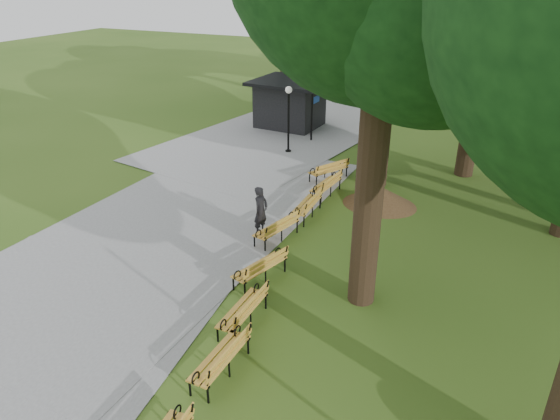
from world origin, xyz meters
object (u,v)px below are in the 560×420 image
at_px(bench_4, 276,228).
at_px(bench_5, 307,205).
at_px(kiosk, 290,103).
at_px(bench_3, 260,267).
at_px(lamp_post, 289,106).
at_px(bench_2, 243,310).
at_px(bench_6, 326,185).
at_px(dirt_mound, 380,196).
at_px(bench_1, 220,358).
at_px(bench_7, 328,170).
at_px(person, 261,211).

xyz_separation_m(bench_4, bench_5, (0.23, 2.03, 0.00)).
xyz_separation_m(kiosk, bench_3, (5.40, -14.46, -0.85)).
bearing_deg(lamp_post, bench_5, -60.92).
relative_size(bench_2, bench_3, 1.00).
bearing_deg(lamp_post, bench_2, -71.17).
bearing_deg(bench_6, dirt_mound, 96.64).
bearing_deg(lamp_post, kiosk, 112.68).
relative_size(bench_3, bench_5, 1.00).
relative_size(bench_1, bench_6, 1.00).
bearing_deg(bench_4, dirt_mound, 164.27).
xyz_separation_m(bench_1, bench_3, (-0.87, 3.63, 0.00)).
height_order(kiosk, bench_2, kiosk).
relative_size(dirt_mound, bench_7, 1.21).
height_order(bench_1, bench_6, same).
bearing_deg(bench_1, bench_3, -164.74).
xyz_separation_m(kiosk, bench_7, (4.60, -6.54, -0.85)).
bearing_deg(bench_1, bench_7, -169.94).
relative_size(dirt_mound, bench_4, 1.21).
height_order(person, bench_6, person).
relative_size(bench_6, bench_7, 1.00).
height_order(kiosk, bench_3, kiosk).
distance_m(bench_1, bench_4, 6.15).
xyz_separation_m(lamp_post, bench_4, (3.14, -8.09, -1.81)).
distance_m(lamp_post, bench_5, 7.17).
bearing_deg(bench_7, bench_5, 36.44).
bearing_deg(person, lamp_post, 24.56).
xyz_separation_m(kiosk, bench_6, (5.04, -8.07, -0.85)).
bearing_deg(bench_2, bench_4, -165.16).
distance_m(lamp_post, dirt_mound, 7.07).
distance_m(kiosk, bench_3, 15.46).
bearing_deg(dirt_mound, bench_5, -136.32).
distance_m(kiosk, bench_4, 13.07).
height_order(person, bench_2, person).
bearing_deg(lamp_post, person, -72.44).
relative_size(kiosk, bench_2, 2.17).
distance_m(person, bench_5, 2.09).
bearing_deg(bench_3, dirt_mound, -178.65).
distance_m(bench_2, bench_5, 6.36).
bearing_deg(bench_2, kiosk, -159.50).
relative_size(person, lamp_post, 0.54).
height_order(bench_1, bench_4, same).
bearing_deg(bench_4, bench_2, 28.50).
bearing_deg(dirt_mound, kiosk, 131.60).
xyz_separation_m(bench_1, bench_5, (-1.21, 8.00, 0.00)).
relative_size(person, kiosk, 0.41).
bearing_deg(bench_3, kiosk, -142.72).
bearing_deg(kiosk, bench_2, -66.46).
bearing_deg(bench_4, lamp_post, -144.42).
bearing_deg(bench_2, bench_7, -171.78).
relative_size(person, bench_1, 0.88).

